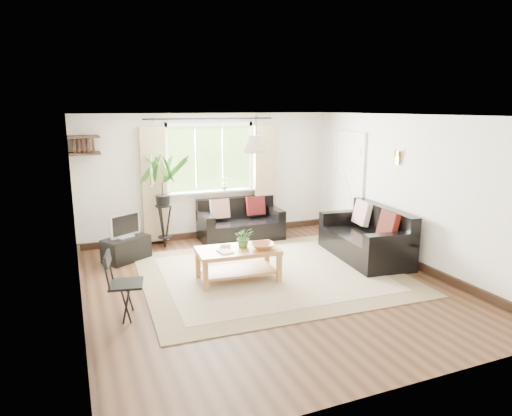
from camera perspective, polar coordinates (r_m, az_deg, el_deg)
name	(u,v)px	position (r m, az deg, el deg)	size (l,w,h in m)	color
floor	(266,284)	(6.70, 1.32, -9.49)	(5.50, 5.50, 0.00)	black
ceiling	(267,115)	(6.21, 1.43, 11.49)	(5.50, 5.50, 0.00)	white
wall_back	(210,176)	(8.90, -5.78, 3.98)	(5.00, 0.02, 2.40)	white
wall_front	(397,265)	(4.07, 17.23, -6.82)	(5.00, 0.02, 2.40)	white
wall_left	(75,220)	(5.83, -21.73, -1.37)	(0.02, 5.50, 2.40)	white
wall_right	(410,191)	(7.69, 18.71, 2.03)	(0.02, 5.50, 2.40)	white
rug	(271,273)	(7.09, 1.88, -8.14)	(3.84, 3.30, 0.02)	beige
window	(210,158)	(8.81, -5.76, 6.19)	(2.50, 0.16, 2.16)	white
door	(348,187)	(9.03, 11.44, 2.63)	(0.06, 0.96, 2.06)	silver
corner_shelf	(84,145)	(8.21, -20.71, 7.38)	(0.50, 0.50, 0.34)	black
pendant_lamp	(256,140)	(6.60, 0.00, 8.51)	(0.36, 0.36, 0.54)	beige
wall_sconce	(396,156)	(7.79, 17.15, 6.29)	(0.12, 0.12, 0.28)	beige
sofa_back	(241,221)	(8.78, -1.92, -1.61)	(1.57, 0.78, 0.74)	black
sofa_right	(365,234)	(7.89, 13.43, -3.23)	(0.88, 1.76, 0.83)	black
coffee_table	(238,265)	(6.77, -2.27, -7.07)	(1.19, 0.65, 0.49)	#975C31
table_plant	(244,237)	(6.72, -1.54, -3.65)	(0.28, 0.24, 0.31)	#386628
bowl	(263,246)	(6.68, 0.83, -4.76)	(0.34, 0.34, 0.08)	#A46638
book_a	(219,252)	(6.52, -4.60, -5.54)	(0.18, 0.24, 0.02)	white
book_b	(220,247)	(6.75, -4.53, -4.89)	(0.15, 0.21, 0.02)	#522321
tv_stand	(126,249)	(7.94, -15.90, -4.93)	(0.73, 0.41, 0.40)	black
tv	(125,225)	(7.83, -16.08, -2.03)	(0.57, 0.19, 0.43)	#A5A5AA
palm_stand	(163,202)	(8.35, -11.54, 0.80)	(0.66, 0.66, 1.70)	black
folding_chair	(126,285)	(5.78, -15.90, -9.26)	(0.43, 0.43, 0.83)	black
sill_plant	(224,183)	(8.88, -3.99, 3.11)	(0.14, 0.10, 0.27)	#2D6023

